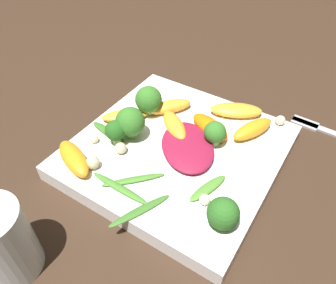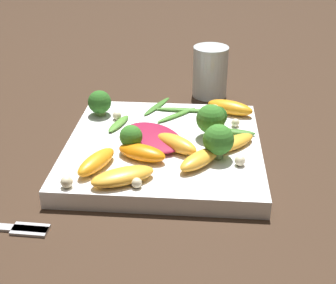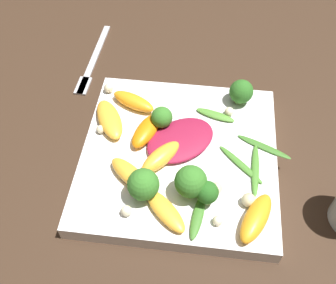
{
  "view_description": "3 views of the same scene",
  "coord_description": "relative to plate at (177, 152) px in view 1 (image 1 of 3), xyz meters",
  "views": [
    {
      "loc": [
        0.29,
        0.17,
        0.34
      ],
      "look_at": [
        0.01,
        -0.01,
        0.04
      ],
      "focal_mm": 35.0,
      "sensor_mm": 36.0,
      "label": 1
    },
    {
      "loc": [
        -0.58,
        -0.05,
        0.34
      ],
      "look_at": [
        -0.01,
        -0.01,
        0.03
      ],
      "focal_mm": 50.0,
      "sensor_mm": 36.0,
      "label": 2
    },
    {
      "loc": [
        0.02,
        -0.33,
        0.47
      ],
      "look_at": [
        -0.02,
        -0.0,
        0.05
      ],
      "focal_mm": 42.0,
      "sensor_mm": 36.0,
      "label": 3
    }
  ],
  "objects": [
    {
      "name": "ground_plane",
      "position": [
        0.0,
        0.0,
        -0.01
      ],
      "size": [
        2.4,
        2.4,
        0.0
      ],
      "primitive_type": "plane",
      "color": "#382619"
    },
    {
      "name": "plate",
      "position": [
        0.0,
        0.0,
        0.0
      ],
      "size": [
        0.27,
        0.27,
        0.02
      ],
      "color": "white",
      "rests_on": "ground_plane"
    },
    {
      "name": "drinking_glass",
      "position": [
        0.24,
        -0.06,
        0.03
      ],
      "size": [
        0.06,
        0.06,
        0.09
      ],
      "color": "silver",
      "rests_on": "ground_plane"
    },
    {
      "name": "radicchio_leaf_0",
      "position": [
        0.0,
        0.02,
        0.02
      ],
      "size": [
        0.12,
        0.12,
        0.01
      ],
      "color": "maroon",
      "rests_on": "plate"
    },
    {
      "name": "orange_segment_0",
      "position": [
        -0.02,
        -0.02,
        0.02
      ],
      "size": [
        0.06,
        0.07,
        0.02
      ],
      "color": "#FCAD33",
      "rests_on": "plate"
    },
    {
      "name": "orange_segment_1",
      "position": [
        -0.06,
        -0.05,
        0.02
      ],
      "size": [
        0.07,
        0.06,
        0.02
      ],
      "color": "#FCAD33",
      "rests_on": "plate"
    },
    {
      "name": "orange_segment_2",
      "position": [
        -0.01,
        -0.1,
        0.02
      ],
      "size": [
        0.07,
        0.07,
        0.01
      ],
      "color": "#FCAD33",
      "rests_on": "plate"
    },
    {
      "name": "orange_segment_3",
      "position": [
        0.1,
        -0.1,
        0.02
      ],
      "size": [
        0.06,
        0.08,
        0.02
      ],
      "color": "orange",
      "rests_on": "plate"
    },
    {
      "name": "orange_segment_4",
      "position": [
        -0.05,
        0.02,
        0.02
      ],
      "size": [
        0.05,
        0.07,
        0.02
      ],
      "color": "orange",
      "rests_on": "plate"
    },
    {
      "name": "orange_segment_5",
      "position": [
        -0.11,
        0.04,
        0.02
      ],
      "size": [
        0.07,
        0.09,
        0.02
      ],
      "color": "#FCAD33",
      "rests_on": "plate"
    },
    {
      "name": "orange_segment_6",
      "position": [
        -0.08,
        0.08,
        0.02
      ],
      "size": [
        0.07,
        0.05,
        0.02
      ],
      "color": "orange",
      "rests_on": "plate"
    },
    {
      "name": "broccoli_floret_0",
      "position": [
        -0.03,
        0.04,
        0.03
      ],
      "size": [
        0.03,
        0.03,
        0.04
      ],
      "color": "#84AD5B",
      "rests_on": "plate"
    },
    {
      "name": "broccoli_floret_1",
      "position": [
        -0.04,
        -0.08,
        0.04
      ],
      "size": [
        0.04,
        0.04,
        0.05
      ],
      "color": "#84AD5B",
      "rests_on": "plate"
    },
    {
      "name": "broccoli_floret_2",
      "position": [
        0.02,
        -0.07,
        0.04
      ],
      "size": [
        0.04,
        0.04,
        0.05
      ],
      "color": "#7A9E51",
      "rests_on": "plate"
    },
    {
      "name": "broccoli_floret_3",
      "position": [
        0.04,
        -0.08,
        0.03
      ],
      "size": [
        0.03,
        0.03,
        0.04
      ],
      "color": "#7A9E51",
      "rests_on": "plate"
    },
    {
      "name": "broccoli_floret_4",
      "position": [
        0.08,
        0.11,
        0.03
      ],
      "size": [
        0.04,
        0.04,
        0.04
      ],
      "color": "#84AD5B",
      "rests_on": "plate"
    },
    {
      "name": "arugula_sprig_0",
      "position": [
        0.12,
        0.02,
        0.01
      ],
      "size": [
        0.08,
        0.04,
        0.0
      ],
      "color": "#3D7528",
      "rests_on": "plate"
    },
    {
      "name": "arugula_sprig_1",
      "position": [
        0.05,
        0.07,
        0.02
      ],
      "size": [
        0.06,
        0.03,
        0.01
      ],
      "color": "#518E33",
      "rests_on": "plate"
    },
    {
      "name": "arugula_sprig_2",
      "position": [
        0.09,
        -0.01,
        0.01
      ],
      "size": [
        0.06,
        0.06,
        0.0
      ],
      "color": "#47842D",
      "rests_on": "plate"
    },
    {
      "name": "arugula_sprig_3",
      "position": [
        0.03,
        -0.1,
        0.02
      ],
      "size": [
        0.02,
        0.07,
        0.01
      ],
      "color": "#3D7528",
      "rests_on": "plate"
    },
    {
      "name": "arugula_sprig_4",
      "position": [
        0.11,
        -0.02,
        0.02
      ],
      "size": [
        0.01,
        0.09,
        0.01
      ],
      "color": "#47842D",
      "rests_on": "plate"
    },
    {
      "name": "macadamia_nut_0",
      "position": [
        0.05,
        -0.06,
        0.02
      ],
      "size": [
        0.02,
        0.02,
        0.02
      ],
      "color": "beige",
      "rests_on": "plate"
    },
    {
      "name": "macadamia_nut_1",
      "position": [
        0.09,
        -0.07,
        0.02
      ],
      "size": [
        0.02,
        0.02,
        0.02
      ],
      "color": "beige",
      "rests_on": "plate"
    },
    {
      "name": "macadamia_nut_2",
      "position": [
        0.07,
        0.08,
        0.02
      ],
      "size": [
        0.01,
        0.01,
        0.01
      ],
      "color": "beige",
      "rests_on": "plate"
    },
    {
      "name": "macadamia_nut_3",
      "position": [
        0.06,
        -0.1,
        0.02
      ],
      "size": [
        0.01,
        0.01,
        0.01
      ],
      "color": "beige",
      "rests_on": "plate"
    },
    {
      "name": "macadamia_nut_4",
      "position": [
        -0.12,
        0.02,
        0.02
      ],
      "size": [
        0.01,
        0.01,
        0.01
      ],
      "color": "beige",
      "rests_on": "plate"
    },
    {
      "name": "macadamia_nut_5",
      "position": [
        -0.06,
        -0.1,
        0.02
      ],
      "size": [
        0.01,
        0.01,
        0.01
      ],
      "color": "beige",
      "rests_on": "plate"
    },
    {
      "name": "macadamia_nut_6",
      "position": [
        -0.12,
        0.11,
        0.02
      ],
      "size": [
        0.01,
        0.01,
        0.01
      ],
      "color": "beige",
      "rests_on": "plate"
    }
  ]
}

